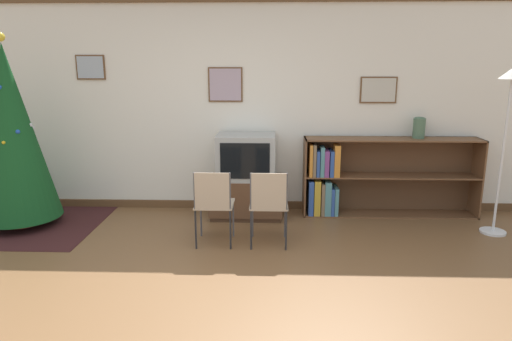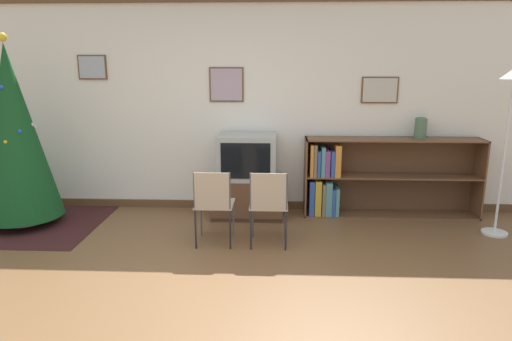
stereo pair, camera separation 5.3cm
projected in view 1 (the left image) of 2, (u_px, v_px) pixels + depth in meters
The scene contains 11 objects.
ground_plane at pixel (203, 309), 3.60m from camera, with size 24.00×24.00×0.00m, color brown.
wall_back at pixel (230, 106), 5.82m from camera, with size 9.03×0.11×2.70m.
area_rug at pixel (24, 224), 5.46m from camera, with size 1.82×1.57×0.01m.
christmas_tree at pixel (12, 133), 5.20m from camera, with size 0.92×0.92×2.21m.
tv_console at pixel (246, 197), 5.73m from camera, with size 0.89×0.56×0.49m.
television at pixel (246, 156), 5.61m from camera, with size 0.71×0.55×0.55m.
folding_chair_left at pixel (214, 203), 4.73m from camera, with size 0.40×0.40×0.82m.
folding_chair_right at pixel (269, 203), 4.71m from camera, with size 0.40×0.40×0.82m.
bookshelf at pixel (361, 178), 5.75m from camera, with size 2.17×0.36×0.98m.
vase at pixel (419, 128), 5.60m from camera, with size 0.15×0.15×0.26m.
standing_lamp at pixel (508, 108), 4.88m from camera, with size 0.28×0.28×1.84m.
Camera 1 is at (0.53, -3.23, 1.90)m, focal length 32.00 mm.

